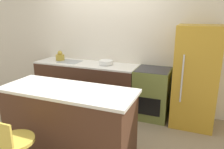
{
  "coord_description": "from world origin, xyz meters",
  "views": [
    {
      "loc": [
        1.79,
        -3.48,
        1.9
      ],
      "look_at": [
        0.55,
        -0.4,
        0.96
      ],
      "focal_mm": 35.0,
      "sensor_mm": 36.0,
      "label": 1
    }
  ],
  "objects_px": {
    "refrigerator": "(195,77)",
    "kettle": "(60,56)",
    "oven_range": "(152,93)",
    "mixing_bowl": "(106,62)"
  },
  "relations": [
    {
      "from": "refrigerator",
      "to": "mixing_bowl",
      "type": "height_order",
      "value": "refrigerator"
    },
    {
      "from": "oven_range",
      "to": "mixing_bowl",
      "type": "distance_m",
      "value": 1.07
    },
    {
      "from": "oven_range",
      "to": "kettle",
      "type": "bearing_deg",
      "value": 179.06
    },
    {
      "from": "oven_range",
      "to": "kettle",
      "type": "distance_m",
      "value": 2.08
    },
    {
      "from": "oven_range",
      "to": "refrigerator",
      "type": "bearing_deg",
      "value": -1.37
    },
    {
      "from": "kettle",
      "to": "refrigerator",
      "type": "bearing_deg",
      "value": -1.06
    },
    {
      "from": "refrigerator",
      "to": "kettle",
      "type": "xyz_separation_m",
      "value": [
        -2.73,
        0.05,
        0.14
      ]
    },
    {
      "from": "oven_range",
      "to": "refrigerator",
      "type": "relative_size",
      "value": 0.54
    },
    {
      "from": "refrigerator",
      "to": "mixing_bowl",
      "type": "bearing_deg",
      "value": 178.26
    },
    {
      "from": "kettle",
      "to": "mixing_bowl",
      "type": "height_order",
      "value": "kettle"
    }
  ]
}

